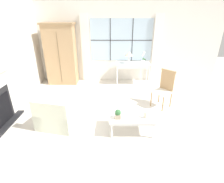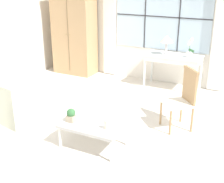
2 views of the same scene
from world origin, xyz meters
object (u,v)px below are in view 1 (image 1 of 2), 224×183
object	(u,v)px
potted_plant_small	(118,114)
armoire	(61,54)
side_chair_wooden	(165,87)
armchair_upholstered	(60,114)
pillar_candle	(146,115)
console_table	(133,65)
table_lamp	(129,54)
coffee_table	(132,117)
potted_orchid	(143,59)

from	to	relation	value
potted_plant_small	armoire	bearing A→B (deg)	122.33
armoire	side_chair_wooden	world-z (taller)	armoire
side_chair_wooden	armchair_upholstered	bearing A→B (deg)	-160.79
potted_plant_small	pillar_candle	size ratio (longest dim) A/B	1.35
console_table	potted_plant_small	bearing A→B (deg)	-101.20
armchair_upholstered	pillar_candle	size ratio (longest dim) A/B	6.94
table_lamp	coffee_table	distance (m)	2.98
table_lamp	armchair_upholstered	distance (m)	3.28
coffee_table	pillar_candle	world-z (taller)	pillar_candle
armchair_upholstered	console_table	bearing A→B (deg)	53.87
table_lamp	armchair_upholstered	bearing A→B (deg)	-124.49
table_lamp	side_chair_wooden	xyz separation A→B (m)	(0.85, -1.69, -0.53)
potted_orchid	armchair_upholstered	world-z (taller)	potted_orchid
armoire	console_table	xyz separation A→B (m)	(2.56, -0.02, -0.39)
armoire	table_lamp	distance (m)	2.41
console_table	pillar_candle	distance (m)	3.05
armchair_upholstered	side_chair_wooden	size ratio (longest dim) A/B	1.03
table_lamp	potted_orchid	xyz separation A→B (m)	(0.51, 0.01, -0.17)
pillar_candle	armchair_upholstered	bearing A→B (deg)	169.22
potted_orchid	side_chair_wooden	distance (m)	1.77
armchair_upholstered	side_chair_wooden	xyz separation A→B (m)	(2.65, 0.92, 0.31)
table_lamp	coffee_table	bearing A→B (deg)	-93.00
armchair_upholstered	coffee_table	world-z (taller)	armchair_upholstered
armchair_upholstered	pillar_candle	world-z (taller)	armchair_upholstered
side_chair_wooden	pillar_candle	distance (m)	1.48
armoire	pillar_candle	size ratio (longest dim) A/B	14.05
armchair_upholstered	potted_plant_small	xyz separation A→B (m)	(1.35, -0.39, 0.25)
console_table	potted_plant_small	world-z (taller)	console_table
armoire	console_table	size ratio (longest dim) A/B	1.75
console_table	coffee_table	size ratio (longest dim) A/B	1.28
console_table	coffee_table	bearing A→B (deg)	-95.99
potted_orchid	potted_plant_small	world-z (taller)	potted_orchid
console_table	potted_orchid	distance (m)	0.43
armchair_upholstered	pillar_candle	bearing A→B (deg)	-10.78
armoire	console_table	bearing A→B (deg)	-0.48
console_table	side_chair_wooden	xyz separation A→B (m)	(0.70, -1.75, -0.11)
armchair_upholstered	potted_plant_small	distance (m)	1.42
table_lamp	armchair_upholstered	size ratio (longest dim) A/B	0.41
table_lamp	armchair_upholstered	world-z (taller)	table_lamp
console_table	armoire	bearing A→B (deg)	179.52
potted_orchid	potted_plant_small	size ratio (longest dim) A/B	2.05
table_lamp	potted_orchid	world-z (taller)	table_lamp
armoire	pillar_candle	distance (m)	4.02
armoire	potted_plant_small	world-z (taller)	armoire
armchair_upholstered	table_lamp	bearing A→B (deg)	55.51
console_table	coffee_table	xyz separation A→B (m)	(-0.31, -2.95, -0.33)
potted_orchid	potted_plant_small	xyz separation A→B (m)	(-0.95, -3.01, -0.42)
armoire	potted_orchid	size ratio (longest dim) A/B	5.05
armoire	table_lamp	bearing A→B (deg)	-2.02
side_chair_wooden	coffee_table	xyz separation A→B (m)	(-1.01, -1.20, -0.21)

